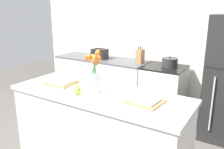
% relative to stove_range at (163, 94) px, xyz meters
% --- Properties ---
extents(back_wall, '(5.20, 0.08, 2.70)m').
position_rel_stove_range_xyz_m(back_wall, '(-0.10, 0.40, 0.90)').
color(back_wall, silver).
rests_on(back_wall, ground_plane).
extents(kitchen_island, '(1.80, 0.66, 0.96)m').
position_rel_stove_range_xyz_m(kitchen_island, '(-0.10, -1.60, 0.03)').
color(kitchen_island, silver).
rests_on(kitchen_island, ground_plane).
extents(back_counter, '(1.68, 0.60, 0.89)m').
position_rel_stove_range_xyz_m(back_counter, '(-1.16, 0.00, 0.00)').
color(back_counter, silver).
rests_on(back_counter, ground_plane).
extents(stove_range, '(0.60, 0.61, 0.89)m').
position_rel_stove_range_xyz_m(stove_range, '(0.00, 0.00, 0.00)').
color(stove_range, silver).
rests_on(stove_range, ground_plane).
extents(flower_vase, '(0.14, 0.18, 0.42)m').
position_rel_stove_range_xyz_m(flower_vase, '(-0.13, -1.62, 0.68)').
color(flower_vase, silver).
rests_on(flower_vase, kitchen_island).
extents(pear_figurine, '(0.08, 0.08, 0.13)m').
position_rel_stove_range_xyz_m(pear_figurine, '(-0.23, -1.76, 0.56)').
color(pear_figurine, '#9EBC47').
rests_on(pear_figurine, kitchen_island).
extents(plate_setting_left, '(0.30, 0.30, 0.02)m').
position_rel_stove_range_xyz_m(plate_setting_left, '(-0.60, -1.59, 0.52)').
color(plate_setting_left, olive).
rests_on(plate_setting_left, kitchen_island).
extents(plate_setting_right, '(0.30, 0.30, 0.02)m').
position_rel_stove_range_xyz_m(plate_setting_right, '(0.40, -1.59, 0.52)').
color(plate_setting_right, olive).
rests_on(plate_setting_right, kitchen_island).
extents(toaster, '(0.28, 0.18, 0.17)m').
position_rel_stove_range_xyz_m(toaster, '(-1.17, -0.04, 0.53)').
color(toaster, black).
rests_on(toaster, back_counter).
extents(cooking_pot, '(0.24, 0.24, 0.16)m').
position_rel_stove_range_xyz_m(cooking_pot, '(0.06, 0.02, 0.51)').
color(cooking_pot, '#2D2D2D').
rests_on(cooking_pot, stove_range).
extents(knife_block, '(0.10, 0.14, 0.27)m').
position_rel_stove_range_xyz_m(knife_block, '(-0.43, 0.02, 0.56)').
color(knife_block, '#A37547').
rests_on(knife_block, back_counter).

